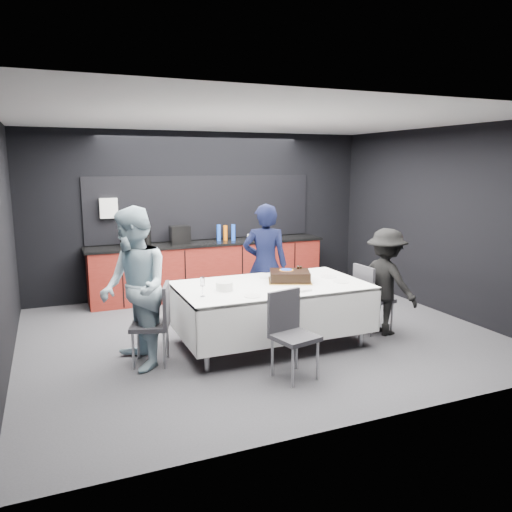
{
  "coord_description": "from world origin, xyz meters",
  "views": [
    {
      "loc": [
        -2.5,
        -5.88,
        2.24
      ],
      "look_at": [
        0.0,
        0.1,
        1.05
      ],
      "focal_mm": 35.0,
      "sensor_mm": 36.0,
      "label": 1
    }
  ],
  "objects_px": {
    "cake_assembly": "(290,276)",
    "chair_left": "(157,318)",
    "chair_near": "(290,328)",
    "plate_stack": "(224,286)",
    "champagne_flute": "(202,283)",
    "chair_right": "(370,294)",
    "party_table": "(271,295)",
    "person_right": "(386,282)",
    "person_center": "(265,265)",
    "person_left": "(134,289)"
  },
  "relations": [
    {
      "from": "plate_stack",
      "to": "person_right",
      "type": "height_order",
      "value": "person_right"
    },
    {
      "from": "cake_assembly",
      "to": "chair_left",
      "type": "distance_m",
      "value": 1.76
    },
    {
      "from": "chair_near",
      "to": "person_right",
      "type": "height_order",
      "value": "person_right"
    },
    {
      "from": "party_table",
      "to": "plate_stack",
      "type": "xyz_separation_m",
      "value": [
        -0.64,
        -0.07,
        0.19
      ]
    },
    {
      "from": "chair_right",
      "to": "person_left",
      "type": "distance_m",
      "value": 3.12
    },
    {
      "from": "chair_near",
      "to": "person_right",
      "type": "bearing_deg",
      "value": 22.64
    },
    {
      "from": "champagne_flute",
      "to": "cake_assembly",
      "type": "bearing_deg",
      "value": 13.4
    },
    {
      "from": "person_center",
      "to": "person_right",
      "type": "xyz_separation_m",
      "value": [
        1.32,
        -0.97,
        -0.15
      ]
    },
    {
      "from": "cake_assembly",
      "to": "champagne_flute",
      "type": "distance_m",
      "value": 1.28
    },
    {
      "from": "party_table",
      "to": "cake_assembly",
      "type": "bearing_deg",
      "value": 10.96
    },
    {
      "from": "cake_assembly",
      "to": "chair_left",
      "type": "bearing_deg",
      "value": -176.07
    },
    {
      "from": "chair_near",
      "to": "plate_stack",
      "type": "bearing_deg",
      "value": 116.28
    },
    {
      "from": "party_table",
      "to": "chair_left",
      "type": "height_order",
      "value": "chair_left"
    },
    {
      "from": "cake_assembly",
      "to": "plate_stack",
      "type": "height_order",
      "value": "cake_assembly"
    },
    {
      "from": "champagne_flute",
      "to": "person_center",
      "type": "distance_m",
      "value": 1.58
    },
    {
      "from": "person_left",
      "to": "person_right",
      "type": "xyz_separation_m",
      "value": [
        3.26,
        -0.13,
        -0.19
      ]
    },
    {
      "from": "cake_assembly",
      "to": "chair_left",
      "type": "height_order",
      "value": "cake_assembly"
    },
    {
      "from": "cake_assembly",
      "to": "champagne_flute",
      "type": "height_order",
      "value": "champagne_flute"
    },
    {
      "from": "chair_left",
      "to": "chair_near",
      "type": "relative_size",
      "value": 1.0
    },
    {
      "from": "party_table",
      "to": "chair_right",
      "type": "xyz_separation_m",
      "value": [
        1.41,
        -0.09,
        -0.11
      ]
    },
    {
      "from": "cake_assembly",
      "to": "person_left",
      "type": "relative_size",
      "value": 0.37
    },
    {
      "from": "plate_stack",
      "to": "party_table",
      "type": "bearing_deg",
      "value": 6.21
    },
    {
      "from": "party_table",
      "to": "chair_near",
      "type": "distance_m",
      "value": 0.97
    },
    {
      "from": "chair_near",
      "to": "person_center",
      "type": "relative_size",
      "value": 0.54
    },
    {
      "from": "person_right",
      "to": "plate_stack",
      "type": "bearing_deg",
      "value": 70.35
    },
    {
      "from": "champagne_flute",
      "to": "plate_stack",
      "type": "bearing_deg",
      "value": 28.29
    },
    {
      "from": "chair_left",
      "to": "plate_stack",
      "type": "bearing_deg",
      "value": -0.36
    },
    {
      "from": "chair_right",
      "to": "plate_stack",
      "type": "bearing_deg",
      "value": 179.46
    },
    {
      "from": "plate_stack",
      "to": "person_right",
      "type": "distance_m",
      "value": 2.22
    },
    {
      "from": "cake_assembly",
      "to": "person_right",
      "type": "relative_size",
      "value": 0.47
    },
    {
      "from": "cake_assembly",
      "to": "chair_right",
      "type": "distance_m",
      "value": 1.18
    },
    {
      "from": "chair_near",
      "to": "person_left",
      "type": "relative_size",
      "value": 0.51
    },
    {
      "from": "champagne_flute",
      "to": "chair_right",
      "type": "distance_m",
      "value": 2.41
    },
    {
      "from": "person_center",
      "to": "champagne_flute",
      "type": "bearing_deg",
      "value": 64.19
    },
    {
      "from": "plate_stack",
      "to": "person_center",
      "type": "bearing_deg",
      "value": 43.33
    },
    {
      "from": "cake_assembly",
      "to": "chair_near",
      "type": "xyz_separation_m",
      "value": [
        -0.49,
        -1.0,
        -0.31
      ]
    },
    {
      "from": "chair_left",
      "to": "chair_near",
      "type": "xyz_separation_m",
      "value": [
        1.24,
        -0.88,
        0.0
      ]
    },
    {
      "from": "chair_right",
      "to": "person_right",
      "type": "bearing_deg",
      "value": -33.88
    },
    {
      "from": "person_center",
      "to": "chair_left",
      "type": "bearing_deg",
      "value": 50.49
    },
    {
      "from": "party_table",
      "to": "chair_right",
      "type": "height_order",
      "value": "chair_right"
    },
    {
      "from": "chair_near",
      "to": "champagne_flute",
      "type": "bearing_deg",
      "value": 136.83
    },
    {
      "from": "plate_stack",
      "to": "chair_right",
      "type": "relative_size",
      "value": 0.22
    },
    {
      "from": "chair_left",
      "to": "cake_assembly",
      "type": "bearing_deg",
      "value": 3.93
    },
    {
      "from": "party_table",
      "to": "cake_assembly",
      "type": "distance_m",
      "value": 0.35
    },
    {
      "from": "person_center",
      "to": "person_left",
      "type": "height_order",
      "value": "person_left"
    },
    {
      "from": "champagne_flute",
      "to": "chair_left",
      "type": "relative_size",
      "value": 0.24
    },
    {
      "from": "cake_assembly",
      "to": "person_left",
      "type": "bearing_deg",
      "value": -176.42
    },
    {
      "from": "chair_left",
      "to": "person_center",
      "type": "height_order",
      "value": "person_center"
    },
    {
      "from": "chair_near",
      "to": "person_center",
      "type": "xyz_separation_m",
      "value": [
        0.46,
        1.72,
        0.32
      ]
    },
    {
      "from": "person_center",
      "to": "party_table",
      "type": "bearing_deg",
      "value": 96.17
    }
  ]
}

